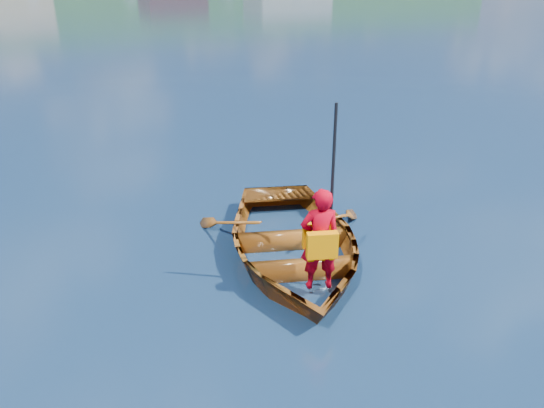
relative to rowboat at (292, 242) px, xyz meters
name	(u,v)px	position (x,y,z in m)	size (l,w,h in m)	color
ground	(268,237)	(-0.06, 0.63, -0.21)	(600.00, 600.00, 0.00)	#11263D
rowboat	(292,242)	(0.00, 0.00, 0.00)	(3.40, 4.03, 0.71)	brown
child_paddler	(320,239)	(-0.13, -0.90, 0.50)	(0.51, 0.42, 2.09)	#C00014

